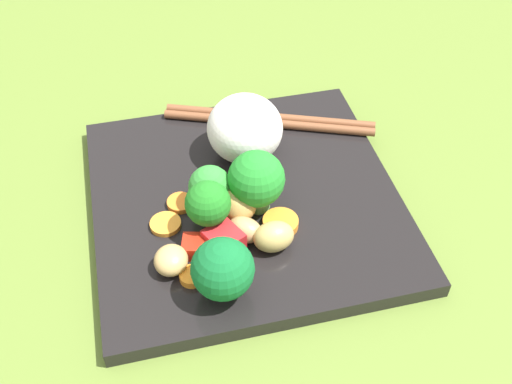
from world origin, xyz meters
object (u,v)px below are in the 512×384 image
(broccoli_floret_3, at_px, (223,269))
(chopstick_pair, at_px, (269,120))
(square_plate, at_px, (246,201))
(rice_mound, at_px, (245,128))
(carrot_slice_3, at_px, (281,223))

(broccoli_floret_3, height_order, chopstick_pair, broccoli_floret_3)
(square_plate, distance_m, chopstick_pair, 0.11)
(broccoli_floret_3, xyz_separation_m, chopstick_pair, (-0.08, -0.20, -0.03))
(square_plate, relative_size, rice_mound, 3.70)
(square_plate, height_order, chopstick_pair, chopstick_pair)
(rice_mound, relative_size, broccoli_floret_3, 1.33)
(rice_mound, distance_m, broccoli_floret_3, 0.17)
(broccoli_floret_3, distance_m, chopstick_pair, 0.22)
(square_plate, relative_size, chopstick_pair, 1.31)
(square_plate, xyz_separation_m, carrot_slice_3, (-0.02, 0.04, 0.01))
(carrot_slice_3, xyz_separation_m, chopstick_pair, (-0.02, -0.14, 0.00))
(rice_mound, distance_m, chopstick_pair, 0.06)
(broccoli_floret_3, xyz_separation_m, carrot_slice_3, (-0.06, -0.06, -0.03))
(broccoli_floret_3, bearing_deg, square_plate, -110.22)
(square_plate, distance_m, rice_mound, 0.07)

